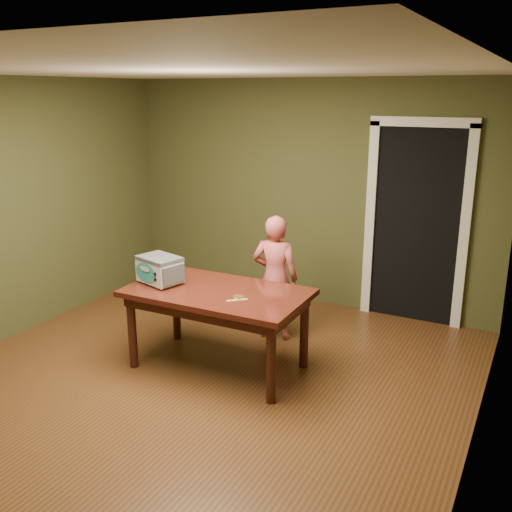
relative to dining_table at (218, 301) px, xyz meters
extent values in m
plane|color=brown|center=(-0.02, -0.49, -0.65)|extent=(5.00, 5.00, 0.00)
cube|color=#414525|center=(-0.02, 2.01, 0.65)|extent=(4.50, 0.02, 2.60)
cube|color=#414525|center=(2.23, -0.49, 0.65)|extent=(0.02, 5.00, 2.60)
cube|color=white|center=(-0.02, -0.49, 1.95)|extent=(4.50, 5.00, 0.02)
cube|color=black|center=(1.28, 2.31, 0.40)|extent=(0.90, 0.60, 2.10)
cube|color=black|center=(1.28, 2.00, 0.40)|extent=(0.90, 0.02, 2.10)
cube|color=white|center=(0.78, 1.98, 0.40)|extent=(0.10, 0.06, 2.20)
cube|color=white|center=(1.78, 1.98, 0.40)|extent=(0.10, 0.06, 2.20)
cube|color=white|center=(1.28, 1.98, 1.50)|extent=(1.10, 0.06, 0.10)
cube|color=#3C190D|center=(0.00, 0.00, 0.07)|extent=(1.61, 0.92, 0.05)
cube|color=#34140D|center=(0.00, 0.00, 0.00)|extent=(1.49, 0.80, 0.10)
cylinder|color=#34140D|center=(-0.70, -0.36, -0.30)|extent=(0.08, 0.08, 0.70)
cylinder|color=#34140D|center=(-0.70, 0.34, -0.30)|extent=(0.08, 0.08, 0.70)
cylinder|color=#34140D|center=(0.70, -0.34, -0.30)|extent=(0.08, 0.08, 0.70)
cylinder|color=#34140D|center=(0.70, 0.36, -0.30)|extent=(0.08, 0.08, 0.70)
cylinder|color=#4C4F54|center=(-0.74, -0.13, 0.11)|extent=(0.03, 0.03, 0.02)
cylinder|color=#4C4F54|center=(-0.69, 0.06, 0.11)|extent=(0.03, 0.03, 0.02)
cylinder|color=#4C4F54|center=(-0.44, -0.22, 0.11)|extent=(0.03, 0.03, 0.02)
cylinder|color=#4C4F54|center=(-0.39, -0.02, 0.11)|extent=(0.03, 0.03, 0.02)
cube|color=white|center=(-0.57, -0.08, 0.22)|extent=(0.44, 0.36, 0.21)
cube|color=#4C4F54|center=(-0.57, -0.08, 0.34)|extent=(0.44, 0.37, 0.03)
cube|color=#4C4F54|center=(-0.76, -0.02, 0.22)|extent=(0.08, 0.24, 0.17)
cube|color=#4C4F54|center=(-0.38, -0.13, 0.22)|extent=(0.08, 0.24, 0.17)
ellipsoid|color=teal|center=(-0.63, -0.20, 0.22)|extent=(0.28, 0.08, 0.18)
cylinder|color=black|center=(-0.49, -0.24, 0.25)|extent=(0.03, 0.02, 0.03)
cylinder|color=black|center=(-0.49, -0.24, 0.19)|extent=(0.02, 0.02, 0.02)
cylinder|color=silver|center=(0.27, -0.10, 0.11)|extent=(0.10, 0.10, 0.02)
cylinder|color=#52311B|center=(0.27, -0.10, 0.12)|extent=(0.09, 0.09, 0.01)
cube|color=#EED067|center=(0.29, -0.15, 0.10)|extent=(0.15, 0.14, 0.01)
imported|color=#D15657|center=(0.17, 0.84, -0.01)|extent=(0.52, 0.39, 1.29)
camera|label=1|loc=(2.52, -4.08, 1.80)|focal=40.00mm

